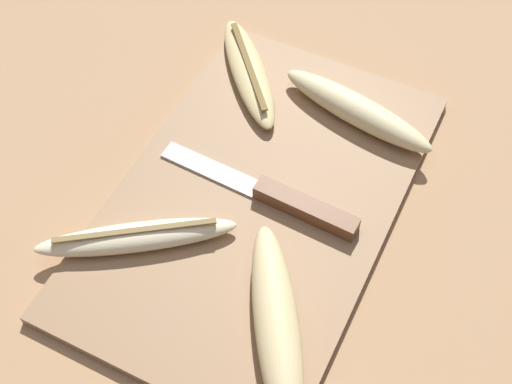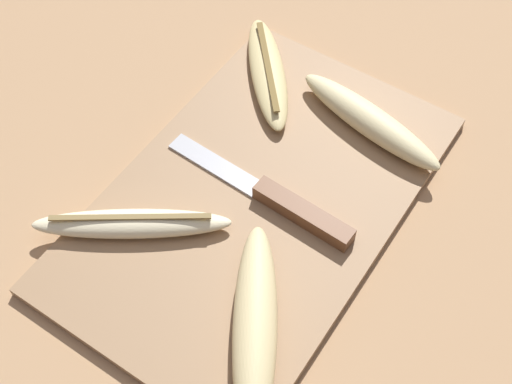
{
  "view_description": "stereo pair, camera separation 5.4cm",
  "coord_description": "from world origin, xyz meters",
  "px_view_note": "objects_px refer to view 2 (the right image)",
  "views": [
    {
      "loc": [
        -0.37,
        -0.18,
        0.62
      ],
      "look_at": [
        0.0,
        0.0,
        0.02
      ],
      "focal_mm": 50.0,
      "sensor_mm": 36.0,
      "label": 1
    },
    {
      "loc": [
        -0.35,
        -0.23,
        0.62
      ],
      "look_at": [
        0.0,
        0.0,
        0.02
      ],
      "focal_mm": 50.0,
      "sensor_mm": 36.0,
      "label": 2
    }
  ],
  "objects_px": {
    "banana_mellow_near": "(255,325)",
    "banana_soft_right": "(370,120)",
    "banana_spotted_left": "(268,72)",
    "knife": "(289,205)",
    "banana_bright_far": "(132,224)"
  },
  "relations": [
    {
      "from": "banana_mellow_near",
      "to": "knife",
      "type": "bearing_deg",
      "value": 19.51
    },
    {
      "from": "banana_mellow_near",
      "to": "banana_soft_right",
      "type": "relative_size",
      "value": 1.03
    },
    {
      "from": "knife",
      "to": "banana_spotted_left",
      "type": "relative_size",
      "value": 1.41
    },
    {
      "from": "knife",
      "to": "banana_bright_far",
      "type": "bearing_deg",
      "value": 135.0
    },
    {
      "from": "banana_soft_right",
      "to": "banana_spotted_left",
      "type": "height_order",
      "value": "banana_soft_right"
    },
    {
      "from": "banana_mellow_near",
      "to": "banana_spotted_left",
      "type": "xyz_separation_m",
      "value": [
        0.27,
        0.17,
        -0.01
      ]
    },
    {
      "from": "knife",
      "to": "banana_spotted_left",
      "type": "bearing_deg",
      "value": 42.48
    },
    {
      "from": "knife",
      "to": "banana_mellow_near",
      "type": "xyz_separation_m",
      "value": [
        -0.13,
        -0.05,
        0.01
      ]
    },
    {
      "from": "banana_spotted_left",
      "to": "banana_bright_far",
      "type": "bearing_deg",
      "value": -179.72
    },
    {
      "from": "banana_soft_right",
      "to": "knife",
      "type": "bearing_deg",
      "value": 173.12
    },
    {
      "from": "knife",
      "to": "banana_mellow_near",
      "type": "relative_size",
      "value": 1.15
    },
    {
      "from": "banana_mellow_near",
      "to": "banana_soft_right",
      "type": "distance_m",
      "value": 0.27
    },
    {
      "from": "knife",
      "to": "banana_soft_right",
      "type": "xyz_separation_m",
      "value": [
        0.14,
        -0.02,
        0.01
      ]
    },
    {
      "from": "knife",
      "to": "banana_soft_right",
      "type": "bearing_deg",
      "value": -4.18
    },
    {
      "from": "banana_spotted_left",
      "to": "banana_soft_right",
      "type": "bearing_deg",
      "value": -91.2
    }
  ]
}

